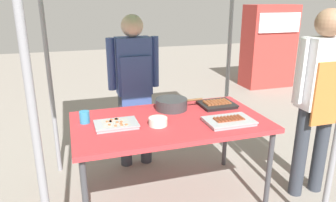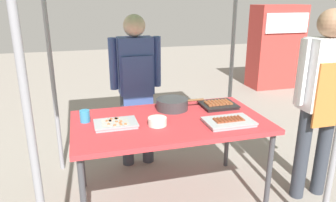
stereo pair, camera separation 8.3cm
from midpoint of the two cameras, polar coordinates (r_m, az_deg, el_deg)
ground_plane at (r=3.02m, az=-0.52°, el=-16.74°), size 18.00×18.00×0.00m
stall_table at (r=2.69m, az=-0.56°, el=-4.43°), size 1.60×0.90×0.75m
tray_grilled_sausages at (r=2.64m, az=9.93°, el=-3.51°), size 0.39×0.26×0.05m
tray_meat_skewers at (r=2.57m, az=-10.15°, el=-4.14°), size 0.34×0.23×0.04m
tray_pork_links at (r=3.03m, az=7.94°, el=-0.53°), size 0.32×0.28×0.05m
cooking_wok at (r=2.90m, az=-0.17°, el=-0.48°), size 0.45×0.29×0.10m
condiment_bowl at (r=2.55m, az=-2.73°, el=-3.69°), size 0.15×0.15×0.06m
drink_cup_near_edge at (r=2.69m, az=-15.53°, el=-2.80°), size 0.08×0.08×0.10m
vendor_woman at (r=3.24m, az=-6.82°, el=3.68°), size 0.52×0.23×1.58m
customer_nearby at (r=2.95m, az=24.76°, el=1.71°), size 0.52×0.23×1.65m
neighbor_stall_left at (r=6.73m, az=17.18°, el=9.33°), size 0.98×0.55×1.60m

